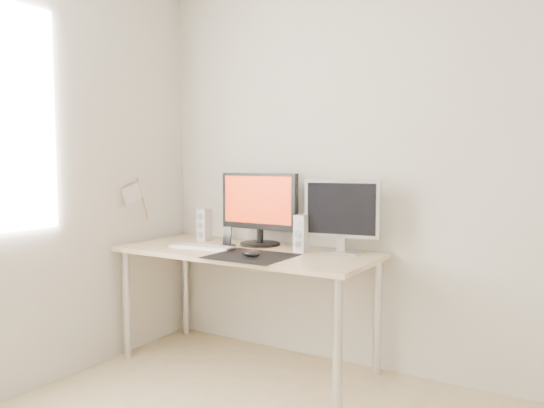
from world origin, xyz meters
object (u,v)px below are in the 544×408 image
at_px(second_monitor, 342,213).
at_px(keyboard, 202,247).
at_px(speaker_left, 204,225).
at_px(main_monitor, 259,206).
at_px(phone_dock, 228,241).
at_px(desk, 247,262).
at_px(speaker_right, 301,233).
at_px(mouse, 251,253).

xyz_separation_m(second_monitor, keyboard, (-0.83, -0.27, -0.23)).
distance_m(second_monitor, speaker_left, 1.00).
xyz_separation_m(main_monitor, phone_dock, (-0.13, -0.16, -0.22)).
height_order(desk, second_monitor, second_monitor).
height_order(speaker_right, phone_dock, speaker_right).
height_order(mouse, desk, mouse).
bearing_deg(phone_dock, main_monitor, 50.64).
relative_size(main_monitor, phone_dock, 4.31).
distance_m(main_monitor, second_monitor, 0.58).
xyz_separation_m(main_monitor, speaker_left, (-0.41, -0.04, -0.14)).
bearing_deg(speaker_right, desk, -161.20).
relative_size(main_monitor, speaker_left, 2.48).
bearing_deg(desk, phone_dock, 173.27).
bearing_deg(desk, speaker_right, 18.80).
bearing_deg(keyboard, phone_dock, 42.48).
bearing_deg(speaker_left, main_monitor, 5.84).
xyz_separation_m(keyboard, phone_dock, (0.12, 0.11, 0.03)).
bearing_deg(speaker_right, second_monitor, 16.81).
distance_m(desk, speaker_left, 0.50).
height_order(speaker_left, speaker_right, same).
height_order(speaker_left, phone_dock, speaker_left).
distance_m(desk, main_monitor, 0.38).
relative_size(speaker_right, phone_dock, 1.73).
distance_m(mouse, speaker_right, 0.36).
bearing_deg(speaker_right, mouse, -115.22).
bearing_deg(mouse, keyboard, 164.91).
relative_size(second_monitor, phone_dock, 3.53).
relative_size(desk, speaker_right, 7.22).
height_order(second_monitor, speaker_left, second_monitor).
bearing_deg(desk, mouse, -51.03).
xyz_separation_m(mouse, speaker_left, (-0.61, 0.35, 0.09)).
relative_size(speaker_right, keyboard, 0.51).
bearing_deg(second_monitor, speaker_right, -163.19).
distance_m(second_monitor, phone_dock, 0.75).
relative_size(speaker_left, phone_dock, 1.73).
bearing_deg(main_monitor, speaker_left, -174.16).
bearing_deg(second_monitor, keyboard, -162.01).
relative_size(mouse, main_monitor, 0.20).
height_order(desk, speaker_right, speaker_right).
xyz_separation_m(mouse, desk, (-0.17, 0.21, -0.10)).
height_order(keyboard, phone_dock, phone_dock).
relative_size(second_monitor, speaker_right, 2.04).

